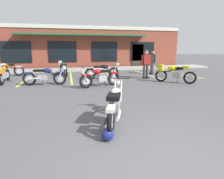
% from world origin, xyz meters
% --- Properties ---
extents(ground_plane, '(80.00, 80.00, 0.00)m').
position_xyz_m(ground_plane, '(0.00, 4.16, 0.00)').
color(ground_plane, '#515154').
extents(sidewalk_kerb, '(22.00, 1.80, 0.14)m').
position_xyz_m(sidewalk_kerb, '(0.00, 12.96, 0.07)').
color(sidewalk_kerb, '#A8A59E').
rests_on(sidewalk_kerb, ground_plane).
extents(brick_storefront_building, '(18.00, 7.10, 3.64)m').
position_xyz_m(brick_storefront_building, '(0.00, 17.18, 1.82)').
color(brick_storefront_building, brown).
rests_on(brick_storefront_building, ground_plane).
extents(painted_stall_lines, '(12.87, 4.80, 0.01)m').
position_xyz_m(painted_stall_lines, '(0.00, 9.36, 0.00)').
color(painted_stall_lines, '#DBCC4C').
rests_on(painted_stall_lines, ground_plane).
extents(motorcycle_foreground_classic, '(1.05, 2.02, 0.98)m').
position_xyz_m(motorcycle_foreground_classic, '(-0.36, 1.95, 0.46)').
color(motorcycle_foreground_classic, black).
rests_on(motorcycle_foreground_classic, ground_plane).
extents(motorcycle_red_sportbike, '(2.11, 0.66, 0.98)m').
position_xyz_m(motorcycle_red_sportbike, '(-5.29, 10.75, 0.46)').
color(motorcycle_red_sportbike, black).
rests_on(motorcycle_red_sportbike, ground_plane).
extents(motorcycle_black_cruiser, '(0.66, 2.11, 0.98)m').
position_xyz_m(motorcycle_black_cruiser, '(-4.67, 8.22, 0.53)').
color(motorcycle_black_cruiser, black).
rests_on(motorcycle_black_cruiser, ground_plane).
extents(motorcycle_silver_naked, '(2.11, 0.67, 0.98)m').
position_xyz_m(motorcycle_silver_naked, '(0.54, 8.35, 0.46)').
color(motorcycle_silver_naked, black).
rests_on(motorcycle_silver_naked, ground_plane).
extents(motorcycle_blue_standard, '(2.06, 0.94, 0.98)m').
position_xyz_m(motorcycle_blue_standard, '(0.01, 6.19, 0.46)').
color(motorcycle_blue_standard, black).
rests_on(motorcycle_blue_standard, ground_plane).
extents(motorcycle_green_cafe_racer, '(2.11, 0.69, 0.98)m').
position_xyz_m(motorcycle_green_cafe_racer, '(-2.54, 7.19, 0.46)').
color(motorcycle_green_cafe_racer, black).
rests_on(motorcycle_green_cafe_racer, ground_plane).
extents(motorcycle_orange_scrambler, '(1.73, 1.56, 0.98)m').
position_xyz_m(motorcycle_orange_scrambler, '(3.90, 6.30, 0.53)').
color(motorcycle_orange_scrambler, black).
rests_on(motorcycle_orange_scrambler, ground_plane).
extents(motorcycle_cream_vintage, '(0.85, 2.08, 0.98)m').
position_xyz_m(motorcycle_cream_vintage, '(-1.74, 10.20, 0.46)').
color(motorcycle_cream_vintage, black).
rests_on(motorcycle_cream_vintage, ground_plane).
extents(person_in_black_shirt, '(0.61, 0.30, 1.68)m').
position_xyz_m(person_in_black_shirt, '(3.08, 7.92, 0.95)').
color(person_in_black_shirt, black).
rests_on(person_in_black_shirt, ground_plane).
extents(person_in_shorts_foreground, '(0.37, 0.60, 1.68)m').
position_xyz_m(person_in_shorts_foreground, '(4.28, 9.54, 0.95)').
color(person_in_shorts_foreground, black).
rests_on(person_in_shorts_foreground, ground_plane).
extents(helmet_on_pavement, '(0.26, 0.26, 0.26)m').
position_xyz_m(helmet_on_pavement, '(-0.74, 1.07, 0.13)').
color(helmet_on_pavement, navy).
rests_on(helmet_on_pavement, ground_plane).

